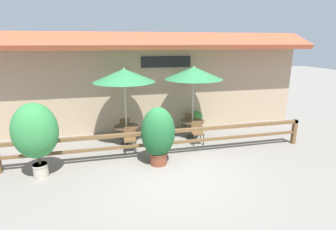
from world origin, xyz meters
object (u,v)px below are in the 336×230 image
(dining_table_middle, at_px, (192,124))
(chair_middle_streetside, at_px, (197,131))
(patio_umbrella_near, at_px, (124,75))
(chair_near_wallside, at_px, (124,126))
(potted_plant_small_flowering, at_px, (35,132))
(chair_near_streetside, at_px, (130,138))
(potted_plant_corner_fern, at_px, (196,119))
(patio_umbrella_middle, at_px, (194,73))
(dining_table_near, at_px, (127,130))
(potted_plant_tall_tropical, at_px, (158,134))
(chair_middle_wallside, at_px, (188,121))

(dining_table_middle, distance_m, chair_middle_streetside, 0.70)
(patio_umbrella_near, height_order, chair_near_wallside, patio_umbrella_near)
(dining_table_middle, bearing_deg, chair_middle_streetside, -93.64)
(chair_near_wallside, distance_m, potted_plant_small_flowering, 3.89)
(chair_near_streetside, height_order, potted_plant_small_flowering, potted_plant_small_flowering)
(chair_near_streetside, bearing_deg, potted_plant_corner_fern, 33.66)
(chair_middle_streetside, bearing_deg, chair_near_streetside, -174.81)
(patio_umbrella_middle, bearing_deg, dining_table_near, -177.61)
(patio_umbrella_middle, bearing_deg, patio_umbrella_near, -177.61)
(chair_middle_streetside, relative_size, potted_plant_tall_tropical, 0.46)
(dining_table_near, distance_m, chair_middle_wallside, 2.86)
(chair_middle_wallside, bearing_deg, dining_table_near, 15.52)
(chair_near_streetside, xyz_separation_m, patio_umbrella_middle, (2.63, 0.81, 2.16))
(potted_plant_corner_fern, bearing_deg, dining_table_middle, -117.76)
(chair_near_wallside, bearing_deg, dining_table_near, 83.88)
(patio_umbrella_middle, xyz_separation_m, chair_middle_streetside, (-0.04, -0.69, -2.16))
(patio_umbrella_near, bearing_deg, chair_near_streetside, -85.10)
(dining_table_near, xyz_separation_m, chair_near_wallside, (-0.04, 0.70, -0.08))
(potted_plant_tall_tropical, xyz_separation_m, potted_plant_corner_fern, (2.34, 3.02, -0.53))
(chair_middle_streetside, xyz_separation_m, potted_plant_small_flowering, (-5.32, -1.43, 0.89))
(chair_near_streetside, bearing_deg, patio_umbrella_middle, 21.59)
(patio_umbrella_near, height_order, chair_middle_wallside, patio_umbrella_near)
(patio_umbrella_near, relative_size, chair_middle_streetside, 3.36)
(dining_table_middle, height_order, potted_plant_small_flowering, potted_plant_small_flowering)
(patio_umbrella_middle, distance_m, chair_middle_streetside, 2.27)
(potted_plant_corner_fern, bearing_deg, chair_middle_wallside, -150.94)
(potted_plant_tall_tropical, bearing_deg, dining_table_middle, 48.36)
(chair_near_wallside, height_order, chair_middle_wallside, same)
(dining_table_near, relative_size, dining_table_middle, 1.00)
(chair_near_streetside, distance_m, potted_plant_corner_fern, 3.58)
(chair_middle_streetside, bearing_deg, potted_plant_small_flowering, -162.40)
(dining_table_near, bearing_deg, potted_plant_corner_fern, 18.23)
(chair_near_wallside, bearing_deg, patio_umbrella_middle, 158.54)
(potted_plant_small_flowering, distance_m, potted_plant_corner_fern, 6.67)
(chair_near_streetside, relative_size, chair_near_wallside, 1.00)
(patio_umbrella_middle, distance_m, potted_plant_small_flowering, 5.91)
(patio_umbrella_middle, distance_m, potted_plant_tall_tropical, 3.23)
(chair_near_wallside, bearing_deg, chair_middle_wallside, 172.85)
(chair_near_streetside, distance_m, patio_umbrella_middle, 3.50)
(dining_table_near, bearing_deg, potted_plant_tall_tropical, -66.85)
(dining_table_near, xyz_separation_m, chair_middle_streetside, (2.65, -0.58, -0.08))
(chair_middle_streetside, distance_m, potted_plant_small_flowering, 5.58)
(dining_table_near, bearing_deg, chair_middle_streetside, -12.38)
(patio_umbrella_middle, xyz_separation_m, potted_plant_tall_tropical, (-1.85, -2.08, -1.64))
(potted_plant_small_flowering, bearing_deg, patio_umbrella_middle, 21.64)
(potted_plant_small_flowering, bearing_deg, potted_plant_corner_fern, 27.62)
(chair_near_streetside, bearing_deg, dining_table_near, 99.30)
(dining_table_near, relative_size, chair_near_wallside, 1.08)
(chair_near_wallside, bearing_deg, potted_plant_corner_fern, 176.87)
(patio_umbrella_near, bearing_deg, patio_umbrella_middle, 2.39)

